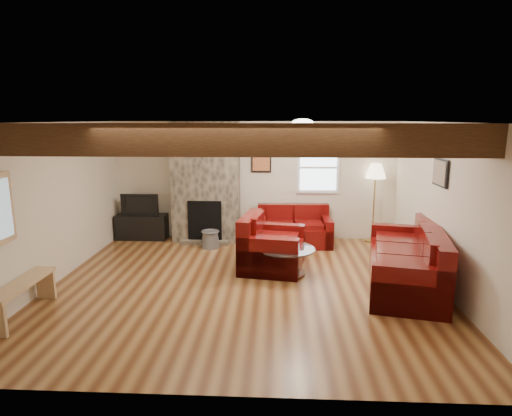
{
  "coord_description": "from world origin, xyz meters",
  "views": [
    {
      "loc": [
        0.49,
        -6.29,
        2.55
      ],
      "look_at": [
        0.15,
        0.4,
        1.15
      ],
      "focal_mm": 30.0,
      "sensor_mm": 36.0,
      "label": 1
    }
  ],
  "objects_px": {
    "loveseat": "(294,226)",
    "floor_lamp": "(376,175)",
    "armchair_red": "(272,242)",
    "coffee_table": "(286,261)",
    "sofa_three": "(405,256)",
    "television": "(141,204)",
    "tv_cabinet": "(142,227)"
  },
  "relations": [
    {
      "from": "sofa_three",
      "to": "television",
      "type": "relative_size",
      "value": 3.04
    },
    {
      "from": "armchair_red",
      "to": "floor_lamp",
      "type": "xyz_separation_m",
      "value": [
        2.09,
        1.76,
        0.94
      ]
    },
    {
      "from": "sofa_three",
      "to": "armchair_red",
      "type": "bearing_deg",
      "value": -95.59
    },
    {
      "from": "loveseat",
      "to": "armchair_red",
      "type": "relative_size",
      "value": 1.29
    },
    {
      "from": "coffee_table",
      "to": "floor_lamp",
      "type": "relative_size",
      "value": 0.57
    },
    {
      "from": "loveseat",
      "to": "floor_lamp",
      "type": "distance_m",
      "value": 1.98
    },
    {
      "from": "tv_cabinet",
      "to": "floor_lamp",
      "type": "height_order",
      "value": "floor_lamp"
    },
    {
      "from": "armchair_red",
      "to": "coffee_table",
      "type": "xyz_separation_m",
      "value": [
        0.24,
        -0.29,
        -0.24
      ]
    },
    {
      "from": "coffee_table",
      "to": "floor_lamp",
      "type": "height_order",
      "value": "floor_lamp"
    },
    {
      "from": "coffee_table",
      "to": "television",
      "type": "bearing_deg",
      "value": 146.54
    },
    {
      "from": "loveseat",
      "to": "sofa_three",
      "type": "bearing_deg",
      "value": -54.42
    },
    {
      "from": "tv_cabinet",
      "to": "television",
      "type": "distance_m",
      "value": 0.5
    },
    {
      "from": "armchair_red",
      "to": "coffee_table",
      "type": "height_order",
      "value": "armchair_red"
    },
    {
      "from": "television",
      "to": "coffee_table",
      "type": "bearing_deg",
      "value": -33.46
    },
    {
      "from": "coffee_table",
      "to": "tv_cabinet",
      "type": "height_order",
      "value": "tv_cabinet"
    },
    {
      "from": "armchair_red",
      "to": "floor_lamp",
      "type": "bearing_deg",
      "value": -41.05
    },
    {
      "from": "tv_cabinet",
      "to": "television",
      "type": "height_order",
      "value": "television"
    },
    {
      "from": "loveseat",
      "to": "coffee_table",
      "type": "relative_size",
      "value": 1.6
    },
    {
      "from": "sofa_three",
      "to": "floor_lamp",
      "type": "xyz_separation_m",
      "value": [
        0.03,
        2.42,
        0.94
      ]
    },
    {
      "from": "armchair_red",
      "to": "floor_lamp",
      "type": "distance_m",
      "value": 2.9
    },
    {
      "from": "sofa_three",
      "to": "armchair_red",
      "type": "height_order",
      "value": "sofa_three"
    },
    {
      "from": "armchair_red",
      "to": "tv_cabinet",
      "type": "bearing_deg",
      "value": 67.24
    },
    {
      "from": "tv_cabinet",
      "to": "coffee_table",
      "type": "bearing_deg",
      "value": -33.46
    },
    {
      "from": "sofa_three",
      "to": "loveseat",
      "type": "bearing_deg",
      "value": -130.14
    },
    {
      "from": "coffee_table",
      "to": "tv_cabinet",
      "type": "bearing_deg",
      "value": 146.54
    },
    {
      "from": "sofa_three",
      "to": "floor_lamp",
      "type": "bearing_deg",
      "value": -168.82
    },
    {
      "from": "sofa_three",
      "to": "television",
      "type": "bearing_deg",
      "value": -104.13
    },
    {
      "from": "tv_cabinet",
      "to": "floor_lamp",
      "type": "bearing_deg",
      "value": 0.23
    },
    {
      "from": "loveseat",
      "to": "television",
      "type": "height_order",
      "value": "television"
    },
    {
      "from": "armchair_red",
      "to": "coffee_table",
      "type": "distance_m",
      "value": 0.44
    },
    {
      "from": "sofa_three",
      "to": "coffee_table",
      "type": "xyz_separation_m",
      "value": [
        -1.82,
        0.36,
        -0.24
      ]
    },
    {
      "from": "television",
      "to": "floor_lamp",
      "type": "bearing_deg",
      "value": 0.23
    }
  ]
}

